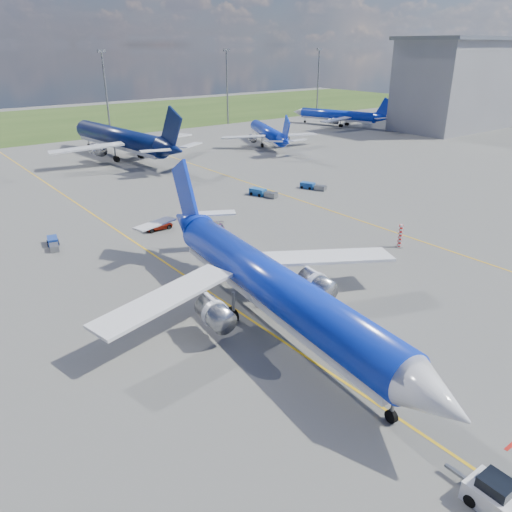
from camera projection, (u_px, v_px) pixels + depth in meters
ground at (285, 343)px, 43.14m from camera, size 400.00×400.00×0.00m
taxiway_lines at (144, 247)px, 63.44m from camera, size 60.25×160.00×0.02m
floodlight_masts at (29, 94)px, 124.08m from camera, size 202.20×0.50×22.70m
terminal_building at (459, 84)px, 149.22m from camera, size 42.00×22.00×26.00m
warning_post at (400, 236)px, 63.00m from camera, size 0.50×0.50×3.00m
bg_jet_n at (122, 158)px, 113.97m from camera, size 41.50×51.94×12.75m
bg_jet_ne at (268, 145)px, 128.20m from camera, size 38.05×42.39×9.11m
bg_jet_ene at (337, 126)px, 159.13m from camera, size 36.33×41.68×9.19m
main_airliner at (274, 326)px, 45.74m from camera, size 38.55×47.80×11.58m
pushback_tug at (502, 501)px, 27.27m from camera, size 2.18×5.64×1.90m
service_car_b at (158, 225)px, 69.46m from camera, size 4.15×1.92×1.15m
service_car_c at (218, 230)px, 67.92m from camera, size 3.69×4.06×1.14m
baggage_tug_w at (262, 193)px, 84.86m from camera, size 2.81×5.30×1.15m
baggage_tug_c at (53, 243)px, 63.60m from camera, size 2.05×4.41×0.96m
baggage_tug_e at (312, 186)px, 88.99m from camera, size 2.88×4.86×1.06m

